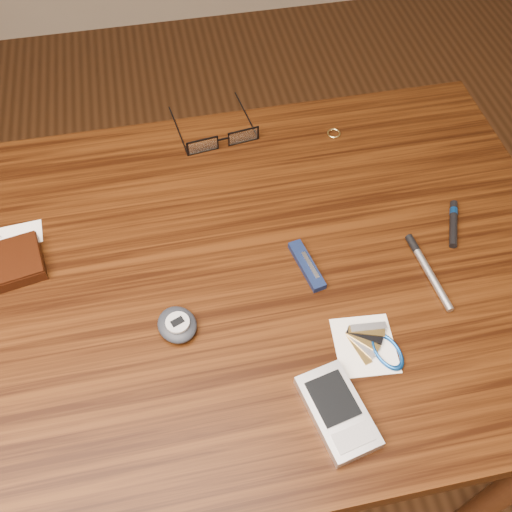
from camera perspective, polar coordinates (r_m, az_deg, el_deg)
The scene contains 11 objects.
ground at distance 1.52m, azimuth -0.86°, elevation -17.54°, with size 3.80×3.80×0.00m, color #472814.
desk at distance 0.93m, azimuth -1.34°, elevation -4.87°, with size 1.00×0.70×0.75m.
wallet_and_card at distance 0.91m, azimuth -23.58°, elevation -0.71°, with size 0.11×0.14×0.02m.
eyeglasses at distance 1.01m, azimuth -3.43°, elevation 11.65°, with size 0.15×0.15×0.03m.
gold_ring at distance 1.05m, azimuth 7.78°, elevation 12.05°, with size 0.02×0.02×0.00m, color #EED37A.
pda_phone at distance 0.74m, azimuth 8.15°, elevation -15.11°, with size 0.09×0.13×0.02m.
pedometer at distance 0.79m, azimuth -7.89°, elevation -6.80°, with size 0.07×0.07×0.02m.
notepad_keys at distance 0.79m, azimuth 11.85°, elevation -8.86°, with size 0.10×0.10×0.01m.
pocket_knife at distance 0.84m, azimuth 5.10°, elevation -0.94°, with size 0.04×0.09×0.01m.
silver_pen at distance 0.88m, azimuth 16.57°, elevation -0.95°, with size 0.02×0.14×0.01m.
black_blue_pen at distance 0.94m, azimuth 19.14°, elevation 3.22°, with size 0.05×0.09×0.01m.
Camera 1 is at (-0.07, -0.47, 1.44)m, focal length 40.00 mm.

